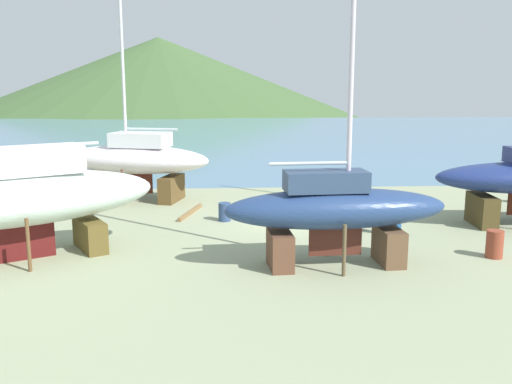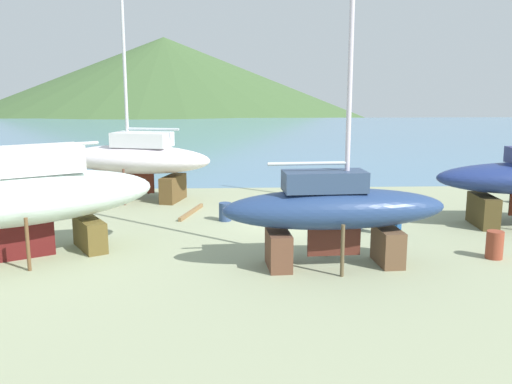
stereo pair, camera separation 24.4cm
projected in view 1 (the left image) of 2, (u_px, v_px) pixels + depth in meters
ground_plane at (298, 244)px, 20.95m from camera, size 46.29×46.29×0.00m
sea_water at (249, 135)px, 64.35m from camera, size 136.32×65.40×0.01m
headland_hill at (160, 108)px, 132.88m from camera, size 166.95×166.95×32.56m
sailboat_small_center at (335, 209)px, 18.17m from camera, size 7.40×2.41×13.38m
sailboat_far_slipway at (135, 160)px, 28.62m from camera, size 8.29×4.61×12.10m
sailboat_large_starboard at (18, 197)px, 18.66m from camera, size 9.37×6.82×16.59m
worker at (397, 214)px, 21.97m from camera, size 0.39×0.50×1.70m
barrel_tipped_left at (391, 204)px, 25.86m from camera, size 0.90×0.90×0.90m
barrel_tipped_center at (355, 222)px, 22.98m from camera, size 0.77×0.98×0.61m
barrel_tar_black at (495, 244)px, 19.28m from camera, size 0.76×0.76×0.95m
barrel_rust_near at (352, 205)px, 26.46m from camera, size 0.90×0.67×0.53m
barrel_rust_mid at (225, 212)px, 24.44m from camera, size 0.66×0.66×0.80m
timber_long_fore at (27, 219)px, 24.66m from camera, size 1.02×1.85×0.11m
timber_short_skew at (190, 212)px, 25.75m from camera, size 0.93×3.01×0.17m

